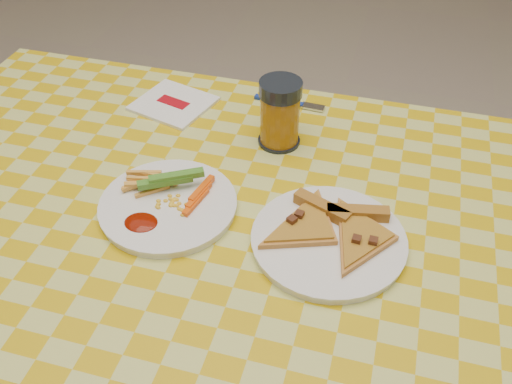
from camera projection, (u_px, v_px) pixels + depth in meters
table at (223, 261)px, 0.94m from camera, size 1.28×0.88×0.76m
plate_left at (168, 206)px, 0.92m from camera, size 0.27×0.27×0.01m
plate_right at (328, 241)px, 0.86m from camera, size 0.24×0.24×0.01m
fries_veggies at (166, 192)px, 0.92m from camera, size 0.16×0.15×0.04m
pizza_slices at (333, 229)px, 0.86m from camera, size 0.25×0.22×0.02m
drink_glass at (280, 114)px, 1.02m from camera, size 0.08×0.08×0.13m
napkin at (173, 104)px, 1.15m from camera, size 0.17×0.16×0.01m
fork at (290, 103)px, 1.15m from camera, size 0.15×0.02×0.01m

